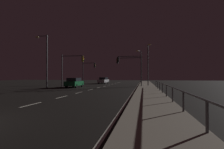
# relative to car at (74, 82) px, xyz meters

# --- Properties ---
(ground_plane) EXTENTS (112.00, 112.00, 0.00)m
(ground_plane) POSITION_rel_car_xyz_m (4.16, -3.71, -0.82)
(ground_plane) COLOR black
(ground_plane) RESTS_ON ground
(sidewalk_right) EXTENTS (2.93, 77.00, 0.14)m
(sidewalk_right) POSITION_rel_car_xyz_m (11.76, -3.71, -0.75)
(sidewalk_right) COLOR #9E937F
(sidewalk_right) RESTS_ON ground
(lane_markings_center) EXTENTS (0.14, 50.00, 0.01)m
(lane_markings_center) POSITION_rel_car_xyz_m (4.16, -0.21, -0.82)
(lane_markings_center) COLOR silver
(lane_markings_center) RESTS_ON ground
(lane_edge_line) EXTENTS (0.14, 53.00, 0.01)m
(lane_edge_line) POSITION_rel_car_xyz_m (10.05, 1.29, -0.82)
(lane_edge_line) COLOR silver
(lane_edge_line) RESTS_ON ground
(car) EXTENTS (1.99, 4.47, 1.57)m
(car) POSITION_rel_car_xyz_m (0.00, 0.00, 0.00)
(car) COLOR #14592D
(car) RESTS_ON ground
(car_oncoming) EXTENTS (2.03, 4.48, 1.57)m
(car_oncoming) POSITION_rel_car_xyz_m (1.24, 14.88, 0.00)
(car_oncoming) COLOR silver
(car_oncoming) RESTS_ON ground
(traffic_light_far_left) EXTENTS (4.78, 0.44, 5.37)m
(traffic_light_far_left) POSITION_rel_car_xyz_m (8.74, 5.16, 3.15)
(traffic_light_far_left) COLOR #4C4C51
(traffic_light_far_left) RESTS_ON sidewalk_right
(traffic_light_mid_left) EXTENTS (4.02, 0.41, 5.56)m
(traffic_light_mid_left) POSITION_rel_car_xyz_m (-0.92, 0.78, 3.09)
(traffic_light_mid_left) COLOR #4C4C51
(traffic_light_mid_left) RESTS_ON ground
(traffic_light_mid_right) EXTENTS (4.31, 0.46, 5.40)m
(traffic_light_mid_right) POSITION_rel_car_xyz_m (8.99, 3.06, 3.14)
(traffic_light_mid_right) COLOR #4C4C51
(traffic_light_mid_right) RESTS_ON sidewalk_right
(traffic_light_far_center) EXTENTS (3.12, 0.34, 5.11)m
(traffic_light_far_center) POSITION_rel_car_xyz_m (-1.12, 10.30, 2.74)
(traffic_light_far_center) COLOR #2D3033
(traffic_light_far_center) RESTS_ON ground
(street_lamp_across_street) EXTENTS (0.56, 1.95, 7.47)m
(street_lamp_across_street) POSITION_rel_car_xyz_m (12.05, 5.25, 3.80)
(street_lamp_across_street) COLOR #4C4C51
(street_lamp_across_street) RESTS_ON sidewalk_right
(street_lamp_median) EXTENTS (1.94, 0.36, 7.83)m
(street_lamp_median) POSITION_rel_car_xyz_m (-2.78, -4.00, 3.84)
(street_lamp_median) COLOR #4C4C51
(street_lamp_median) RESTS_ON ground
(street_lamp_corner) EXTENTS (1.19, 1.92, 7.45)m
(street_lamp_corner) POSITION_rel_car_xyz_m (10.49, 11.88, 3.80)
(street_lamp_corner) COLOR #4C4C51
(street_lamp_corner) RESTS_ON sidewalk_right
(barrier_fence) EXTENTS (0.09, 23.99, 0.98)m
(barrier_fence) POSITION_rel_car_xyz_m (13.08, -11.26, 0.06)
(barrier_fence) COLOR #59595E
(barrier_fence) RESTS_ON sidewalk_right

